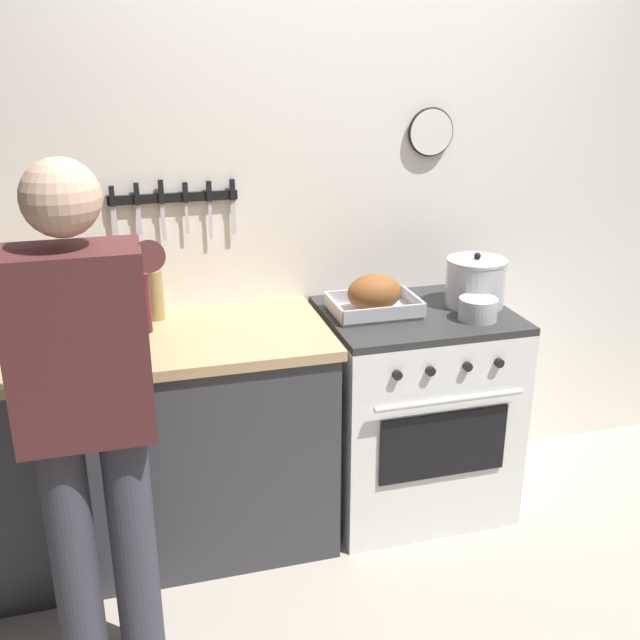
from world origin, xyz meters
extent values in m
cube|color=white|center=(0.00, 1.35, 1.30)|extent=(6.00, 0.10, 2.60)
cube|color=black|center=(-0.71, 1.29, 1.36)|extent=(0.51, 0.02, 0.04)
cube|color=silver|center=(-0.95, 1.28, 1.25)|extent=(0.02, 0.00, 0.20)
cube|color=black|center=(-0.95, 1.28, 1.38)|extent=(0.02, 0.02, 0.08)
cube|color=silver|center=(-0.85, 1.28, 1.28)|extent=(0.02, 0.00, 0.12)
cube|color=black|center=(-0.85, 1.28, 1.39)|extent=(0.02, 0.02, 0.09)
cube|color=silver|center=(-0.76, 1.28, 1.27)|extent=(0.02, 0.00, 0.15)
cube|color=black|center=(-0.76, 1.28, 1.39)|extent=(0.02, 0.02, 0.09)
cube|color=silver|center=(-0.67, 1.28, 1.28)|extent=(0.01, 0.00, 0.12)
cube|color=black|center=(-0.67, 1.28, 1.38)|extent=(0.02, 0.02, 0.08)
cube|color=silver|center=(-0.57, 1.28, 1.27)|extent=(0.01, 0.00, 0.15)
cube|color=black|center=(-0.57, 1.28, 1.38)|extent=(0.02, 0.02, 0.08)
cube|color=silver|center=(-0.48, 1.28, 1.27)|extent=(0.02, 0.00, 0.14)
cube|color=black|center=(-0.48, 1.28, 1.38)|extent=(0.02, 0.02, 0.08)
cylinder|color=white|center=(0.37, 1.28, 1.58)|extent=(0.19, 0.02, 0.19)
torus|color=black|center=(0.37, 1.28, 1.58)|extent=(0.20, 0.02, 0.20)
cube|color=#38383D|center=(-1.20, 0.99, 0.43)|extent=(2.00, 0.62, 0.86)
cube|color=tan|center=(-1.20, 0.99, 0.88)|extent=(2.03, 0.65, 0.04)
cube|color=white|center=(0.22, 0.99, 0.43)|extent=(0.76, 0.62, 0.87)
cube|color=black|center=(0.22, 0.67, 0.45)|extent=(0.53, 0.01, 0.28)
cube|color=#2D2D2D|center=(0.22, 0.99, 0.89)|extent=(0.76, 0.62, 0.03)
cylinder|color=black|center=(0.01, 0.67, 0.78)|extent=(0.04, 0.02, 0.04)
cylinder|color=black|center=(0.14, 0.67, 0.78)|extent=(0.04, 0.02, 0.04)
cylinder|color=black|center=(0.30, 0.67, 0.78)|extent=(0.04, 0.02, 0.04)
cylinder|color=black|center=(0.43, 0.67, 0.78)|extent=(0.04, 0.02, 0.04)
cylinder|color=silver|center=(0.22, 0.65, 0.66)|extent=(0.61, 0.02, 0.02)
cylinder|color=#383842|center=(-1.16, 0.36, 0.43)|extent=(0.14, 0.14, 0.86)
cylinder|color=#383842|center=(-0.98, 0.36, 0.43)|extent=(0.14, 0.14, 0.86)
cube|color=#4C2323|center=(-1.07, 0.36, 1.14)|extent=(0.38, 0.22, 0.56)
sphere|color=tan|center=(-1.07, 0.36, 1.55)|extent=(0.21, 0.21, 0.21)
cylinder|color=#4C2323|center=(-0.86, 0.60, 1.32)|extent=(0.09, 0.55, 0.22)
cube|color=#B7B7BC|center=(0.04, 1.02, 0.91)|extent=(0.34, 0.25, 0.01)
cube|color=#B7B7BC|center=(0.04, 0.89, 0.94)|extent=(0.34, 0.01, 0.05)
cube|color=#B7B7BC|center=(0.04, 1.14, 0.94)|extent=(0.34, 0.01, 0.05)
cube|color=#B7B7BC|center=(-0.13, 1.02, 0.94)|extent=(0.01, 0.25, 0.05)
cube|color=#B7B7BC|center=(0.21, 1.02, 0.94)|extent=(0.01, 0.25, 0.05)
ellipsoid|color=brown|center=(0.04, 1.02, 0.99)|extent=(0.22, 0.16, 0.15)
cylinder|color=#B7B7BC|center=(0.48, 1.00, 0.99)|extent=(0.24, 0.24, 0.19)
cylinder|color=#B2B2B7|center=(0.48, 1.00, 1.09)|extent=(0.25, 0.25, 0.01)
sphere|color=black|center=(0.48, 1.00, 1.11)|extent=(0.03, 0.03, 0.03)
cylinder|color=#B7B7BC|center=(0.41, 0.84, 0.94)|extent=(0.15, 0.15, 0.09)
cube|color=tan|center=(-1.07, 0.94, 0.91)|extent=(0.36, 0.24, 0.02)
cylinder|color=gold|center=(-1.10, 1.04, 0.99)|extent=(0.07, 0.07, 0.19)
cylinder|color=gold|center=(-1.10, 1.04, 1.11)|extent=(0.03, 0.03, 0.04)
cylinder|color=black|center=(-1.10, 1.04, 1.14)|extent=(0.04, 0.04, 0.01)
cylinder|color=black|center=(-1.27, 1.14, 0.97)|extent=(0.05, 0.05, 0.14)
cylinder|color=black|center=(-1.27, 1.14, 1.05)|extent=(0.02, 0.02, 0.03)
cylinder|color=#B21919|center=(-1.27, 1.14, 1.08)|extent=(0.03, 0.03, 0.01)
cylinder|color=#997F4C|center=(-0.82, 1.19, 1.00)|extent=(0.07, 0.07, 0.20)
cylinder|color=#997F4C|center=(-0.82, 1.19, 1.12)|extent=(0.03, 0.03, 0.04)
cylinder|color=black|center=(-0.82, 1.19, 1.15)|extent=(0.03, 0.03, 0.01)
cylinder|color=#47141E|center=(-0.88, 1.06, 1.02)|extent=(0.07, 0.07, 0.23)
cylinder|color=#47141E|center=(-0.88, 1.06, 1.16)|extent=(0.03, 0.03, 0.05)
cylinder|color=maroon|center=(-0.88, 1.06, 1.19)|extent=(0.04, 0.04, 0.01)
camera|label=1|loc=(-0.93, -1.65, 1.92)|focal=41.45mm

